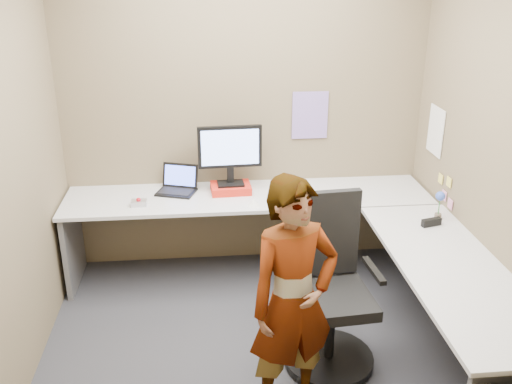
{
  "coord_description": "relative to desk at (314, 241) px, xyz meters",
  "views": [
    {
      "loc": [
        -0.35,
        -3.3,
        2.51
      ],
      "look_at": [
        -0.0,
        0.25,
        1.05
      ],
      "focal_mm": 40.0,
      "sensor_mm": 36.0,
      "label": 1
    }
  ],
  "objects": [
    {
      "name": "ground",
      "position": [
        -0.44,
        -0.39,
        -0.59
      ],
      "size": [
        3.0,
        3.0,
        0.0
      ],
      "primitive_type": "plane",
      "color": "#2A2B30",
      "rests_on": "ground"
    },
    {
      "name": "wall_back",
      "position": [
        -0.44,
        0.91,
        0.76
      ],
      "size": [
        3.0,
        0.0,
        3.0
      ],
      "primitive_type": "plane",
      "rotation": [
        1.57,
        0.0,
        0.0
      ],
      "color": "brown",
      "rests_on": "ground"
    },
    {
      "name": "wall_right",
      "position": [
        1.06,
        -0.39,
        0.76
      ],
      "size": [
        0.0,
        2.7,
        2.7
      ],
      "primitive_type": "plane",
      "rotation": [
        1.57,
        0.0,
        -1.57
      ],
      "color": "brown",
      "rests_on": "ground"
    },
    {
      "name": "wall_left",
      "position": [
        -1.94,
        -0.39,
        0.76
      ],
      "size": [
        0.0,
        2.7,
        2.7
      ],
      "primitive_type": "plane",
      "rotation": [
        1.57,
        0.0,
        1.57
      ],
      "color": "brown",
      "rests_on": "ground"
    },
    {
      "name": "desk",
      "position": [
        0.0,
        0.0,
        0.0
      ],
      "size": [
        2.98,
        2.58,
        0.73
      ],
      "color": "beige",
      "rests_on": "ground"
    },
    {
      "name": "paper_ream",
      "position": [
        -0.57,
        0.67,
        0.17
      ],
      "size": [
        0.33,
        0.25,
        0.06
      ],
      "primitive_type": "cube",
      "rotation": [
        0.0,
        0.0,
        0.05
      ],
      "color": "red",
      "rests_on": "desk"
    },
    {
      "name": "monitor",
      "position": [
        -0.57,
        0.69,
        0.5
      ],
      "size": [
        0.52,
        0.16,
        0.49
      ],
      "rotation": [
        0.0,
        0.0,
        0.05
      ],
      "color": "black",
      "rests_on": "paper_ream"
    },
    {
      "name": "laptop",
      "position": [
        -1.0,
        0.73,
        0.2
      ],
      "size": [
        0.36,
        0.33,
        0.21
      ],
      "rotation": [
        0.0,
        0.0,
        -0.33
      ],
      "color": "black",
      "rests_on": "desk"
    },
    {
      "name": "trackball_mouse",
      "position": [
        -1.3,
        0.45,
        0.17
      ],
      "size": [
        0.12,
        0.08,
        0.07
      ],
      "color": "#B7B7BC",
      "rests_on": "desk"
    },
    {
      "name": "origami",
      "position": [
        -0.41,
        0.36,
        0.17
      ],
      "size": [
        0.1,
        0.1,
        0.06
      ],
      "primitive_type": "cone",
      "color": "white",
      "rests_on": "desk"
    },
    {
      "name": "stapler",
      "position": [
        0.83,
        -0.12,
        0.17
      ],
      "size": [
        0.16,
        0.08,
        0.05
      ],
      "primitive_type": "cube",
      "rotation": [
        0.0,
        0.0,
        0.26
      ],
      "color": "black",
      "rests_on": "desk"
    },
    {
      "name": "flower",
      "position": [
        0.92,
        -0.0,
        0.28
      ],
      "size": [
        0.07,
        0.07,
        0.22
      ],
      "color": "brown",
      "rests_on": "desk"
    },
    {
      "name": "calendar_purple",
      "position": [
        0.11,
        0.9,
        0.71
      ],
      "size": [
        0.3,
        0.01,
        0.4
      ],
      "primitive_type": "cube",
      "color": "#846BB7",
      "rests_on": "wall_back"
    },
    {
      "name": "calendar_white",
      "position": [
        1.05,
        0.51,
        0.66
      ],
      "size": [
        0.01,
        0.28,
        0.38
      ],
      "primitive_type": "cube",
      "color": "white",
      "rests_on": "wall_right"
    },
    {
      "name": "sticky_note_a",
      "position": [
        1.05,
        0.16,
        0.36
      ],
      "size": [
        0.01,
        0.07,
        0.07
      ],
      "primitive_type": "cube",
      "color": "#F2E059",
      "rests_on": "wall_right"
    },
    {
      "name": "sticky_note_b",
      "position": [
        1.05,
        0.21,
        0.23
      ],
      "size": [
        0.01,
        0.07,
        0.07
      ],
      "primitive_type": "cube",
      "color": "pink",
      "rests_on": "wall_right"
    },
    {
      "name": "sticky_note_c",
      "position": [
        1.05,
        0.09,
        0.21
      ],
      "size": [
        0.01,
        0.07,
        0.07
      ],
      "primitive_type": "cube",
      "color": "pink",
      "rests_on": "wall_right"
    },
    {
      "name": "sticky_note_d",
      "position": [
        1.05,
        0.31,
        0.33
      ],
      "size": [
        0.01,
        0.07,
        0.07
      ],
      "primitive_type": "cube",
      "color": "#F2E059",
      "rests_on": "wall_right"
    },
    {
      "name": "office_chair",
      "position": [
        -0.01,
        -0.58,
        -0.13
      ],
      "size": [
        0.6,
        0.6,
        1.13
      ],
      "rotation": [
        0.0,
        0.0,
        0.08
      ],
      "color": "black",
      "rests_on": "ground"
    },
    {
      "name": "person",
      "position": [
        -0.32,
        -1.0,
        0.15
      ],
      "size": [
        0.63,
        0.51,
        1.48
      ],
      "primitive_type": "imported",
      "rotation": [
        0.0,
        0.0,
        0.34
      ],
      "color": "#999399",
      "rests_on": "ground"
    }
  ]
}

